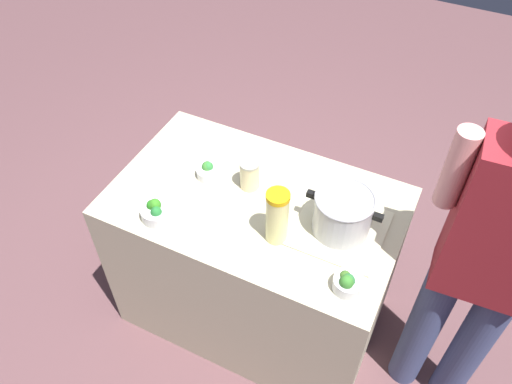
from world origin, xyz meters
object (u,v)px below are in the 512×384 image
broccoli_bowl_back (157,211)px  cooking_pot (343,213)px  lemonade_pitcher (277,216)px  broccoli_bowl_center (208,171)px  mason_jar (250,174)px  broccoli_bowl_front (348,283)px  person_cook (484,269)px

broccoli_bowl_back → cooking_pot: bearing=20.9°
lemonade_pitcher → broccoli_bowl_center: lemonade_pitcher is taller
lemonade_pitcher → mason_jar: size_ratio=1.78×
cooking_pot → broccoli_bowl_front: size_ratio=2.73×
person_cook → broccoli_bowl_center: bearing=177.8°
broccoli_bowl_front → broccoli_bowl_center: size_ratio=1.03×
broccoli_bowl_front → broccoli_bowl_center: (-0.74, 0.29, -0.01)m
lemonade_pitcher → broccoli_bowl_front: bearing=-17.6°
cooking_pot → lemonade_pitcher: 0.26m
lemonade_pitcher → broccoli_bowl_front: lemonade_pitcher is taller
broccoli_bowl_front → person_cook: size_ratio=0.07×
lemonade_pitcher → person_cook: bearing=10.5°
lemonade_pitcher → person_cook: size_ratio=0.15×
mason_jar → broccoli_bowl_front: (0.55, -0.31, -0.03)m
mason_jar → broccoli_bowl_back: bearing=-128.7°
broccoli_bowl_back → lemonade_pitcher: bearing=13.7°
broccoli_bowl_front → cooking_pot: bearing=114.5°
broccoli_bowl_center → person_cook: bearing=-2.2°
cooking_pot → broccoli_bowl_center: 0.63m
cooking_pot → mason_jar: 0.44m
mason_jar → broccoli_bowl_center: 0.20m
broccoli_bowl_back → person_cook: bearing=11.8°
cooking_pot → broccoli_bowl_center: (-0.62, 0.04, -0.07)m
mason_jar → broccoli_bowl_center: (-0.19, -0.02, -0.04)m
broccoli_bowl_back → person_cook: size_ratio=0.08×
broccoli_bowl_center → broccoli_bowl_back: broccoli_bowl_back is taller
cooking_pot → person_cook: 0.54m
broccoli_bowl_front → person_cook: (0.42, 0.24, 0.04)m
cooking_pot → broccoli_bowl_center: cooking_pot is taller
broccoli_bowl_center → person_cook: (1.16, -0.05, 0.05)m
cooking_pot → mason_jar: bearing=172.3°
lemonade_pitcher → broccoli_bowl_back: 0.50m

